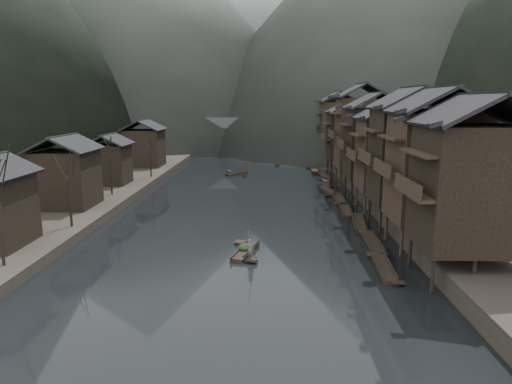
{
  "coord_description": "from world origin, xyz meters",
  "views": [
    {
      "loc": [
        2.81,
        -38.21,
        13.0
      ],
      "look_at": [
        1.46,
        11.19,
        2.5
      ],
      "focal_mm": 30.0,
      "sensor_mm": 36.0,
      "label": 1
    }
  ],
  "objects": [
    {
      "name": "left_bank",
      "position": [
        -35.0,
        40.0,
        0.6
      ],
      "size": [
        40.0,
        200.0,
        1.2
      ],
      "primitive_type": "cube",
      "color": "#2D2823",
      "rests_on": "ground"
    },
    {
      "name": "moored_sampans",
      "position": [
        12.17,
        21.74,
        0.2
      ],
      "size": [
        3.2,
        62.29,
        0.47
      ],
      "color": "black",
      "rests_on": "water"
    },
    {
      "name": "hero_sampan",
      "position": [
        0.91,
        -2.81,
        0.2
      ],
      "size": [
        2.38,
        5.4,
        0.44
      ],
      "color": "black",
      "rests_on": "water"
    },
    {
      "name": "bare_trees",
      "position": [
        -17.0,
        6.52,
        6.5
      ],
      "size": [
        3.88,
        42.1,
        7.75
      ],
      "color": "black",
      "rests_on": "left_bank"
    },
    {
      "name": "stone_bridge",
      "position": [
        -0.0,
        72.0,
        5.11
      ],
      "size": [
        40.0,
        6.0,
        9.0
      ],
      "color": "#4C4C4F",
      "rests_on": "ground"
    },
    {
      "name": "hills",
      "position": [
        5.8,
        166.47,
        51.35
      ],
      "size": [
        320.0,
        380.0,
        111.45
      ],
      "color": "black",
      "rests_on": "ground"
    },
    {
      "name": "water",
      "position": [
        0.0,
        0.0,
        0.0
      ],
      "size": [
        300.0,
        300.0,
        0.0
      ],
      "primitive_type": "plane",
      "color": "black",
      "rests_on": "ground"
    },
    {
      "name": "boatman",
      "position": [
        1.42,
        -4.62,
        1.29
      ],
      "size": [
        0.74,
        0.68,
        1.7
      ],
      "primitive_type": "imported",
      "rotation": [
        0.0,
        0.0,
        2.55
      ],
      "color": "slate",
      "rests_on": "hero_sampan"
    },
    {
      "name": "midriver_boats",
      "position": [
        1.36,
        44.36,
        0.2
      ],
      "size": [
        12.46,
        16.87,
        0.44
      ],
      "color": "black",
      "rests_on": "water"
    },
    {
      "name": "stilt_houses",
      "position": [
        17.28,
        19.5,
        8.99
      ],
      "size": [
        9.0,
        67.6,
        15.95
      ],
      "color": "black",
      "rests_on": "ground"
    },
    {
      "name": "cargo_heap",
      "position": [
        0.85,
        -2.58,
        0.79
      ],
      "size": [
        1.18,
        1.54,
        0.71
      ],
      "primitive_type": "ellipsoid",
      "color": "black",
      "rests_on": "hero_sampan"
    },
    {
      "name": "right_bank",
      "position": [
        35.0,
        40.0,
        0.9
      ],
      "size": [
        40.0,
        200.0,
        1.8
      ],
      "primitive_type": "cube",
      "color": "#2D2823",
      "rests_on": "ground"
    },
    {
      "name": "left_houses",
      "position": [
        -20.5,
        20.12,
        5.66
      ],
      "size": [
        8.1,
        53.2,
        8.73
      ],
      "color": "black",
      "rests_on": "left_bank"
    },
    {
      "name": "bamboo_pole",
      "position": [
        1.62,
        -4.62,
        3.83
      ],
      "size": [
        0.73,
        2.46,
        3.38
      ],
      "primitive_type": "cylinder",
      "rotation": [
        0.64,
        0.0,
        -0.27
      ],
      "color": "#8C7A51",
      "rests_on": "boatman"
    }
  ]
}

